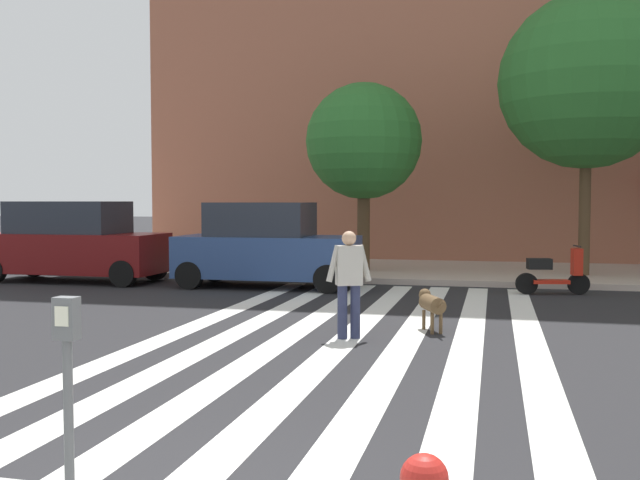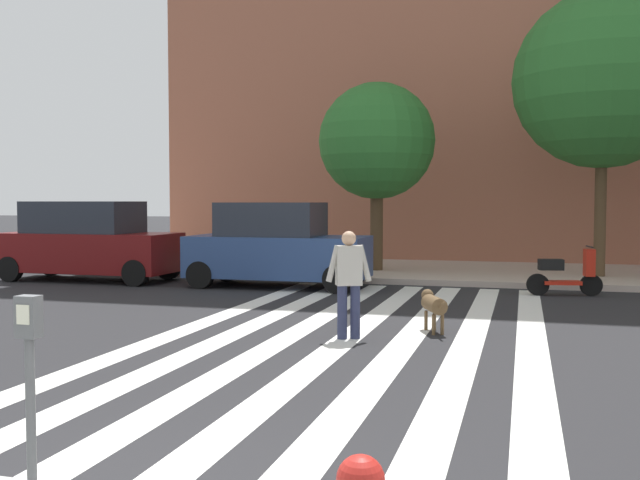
% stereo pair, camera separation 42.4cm
% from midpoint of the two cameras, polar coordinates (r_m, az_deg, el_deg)
% --- Properties ---
extents(ground_plane, '(160.00, 160.00, 0.00)m').
position_cam_midpoint_polar(ground_plane, '(11.47, 1.40, -7.41)').
color(ground_plane, '#232326').
extents(sidewalk_far, '(80.00, 6.00, 0.15)m').
position_cam_midpoint_polar(sidewalk_far, '(21.05, 7.06, -2.44)').
color(sidewalk_far, '#B6A395').
rests_on(sidewalk_far, ground_plane).
extents(crosswalk_stripes, '(5.85, 12.99, 0.01)m').
position_cam_midpoint_polar(crosswalk_stripes, '(11.47, 1.53, -7.39)').
color(crosswalk_stripes, silver).
rests_on(crosswalk_stripes, ground_plane).
extents(parking_meter_curbside, '(0.14, 0.11, 1.36)m').
position_cam_midpoint_polar(parking_meter_curbside, '(4.77, -21.79, -9.94)').
color(parking_meter_curbside, '#515456').
rests_on(parking_meter_curbside, sidewalk_near).
extents(parked_car_near_curb, '(4.63, 1.92, 2.09)m').
position_cam_midpoint_polar(parked_car_near_curb, '(19.87, -19.50, -0.19)').
color(parked_car_near_curb, '#611011').
rests_on(parked_car_near_curb, ground_plane).
extents(parked_car_behind_first, '(4.35, 1.88, 2.06)m').
position_cam_midpoint_polar(parked_car_behind_first, '(17.56, -5.00, -0.54)').
color(parked_car_behind_first, navy).
rests_on(parked_car_behind_first, ground_plane).
extents(parked_scooter, '(1.62, 0.60, 1.11)m').
position_cam_midpoint_polar(parked_scooter, '(16.89, 17.26, -2.53)').
color(parked_scooter, black).
rests_on(parked_scooter, ground_plane).
extents(street_tree_nearest, '(3.27, 3.27, 5.26)m').
position_cam_midpoint_polar(street_tree_nearest, '(20.44, 2.89, 7.76)').
color(street_tree_nearest, '#4C3823').
rests_on(street_tree_nearest, sidewalk_far).
extents(street_tree_middle, '(4.55, 4.55, 7.33)m').
position_cam_midpoint_polar(street_tree_middle, '(20.28, 19.81, 11.70)').
color(street_tree_middle, '#4C3823').
rests_on(street_tree_middle, sidewalk_far).
extents(pedestrian_dog_walker, '(0.68, 0.37, 1.64)m').
position_cam_midpoint_polar(pedestrian_dog_walker, '(10.92, 1.19, -3.03)').
color(pedestrian_dog_walker, '#282D4C').
rests_on(pedestrian_dog_walker, ground_plane).
extents(dog_on_leash, '(0.52, 0.96, 0.65)m').
position_cam_midpoint_polar(dog_on_leash, '(11.71, 7.76, -5.02)').
color(dog_on_leash, brown).
rests_on(dog_on_leash, ground_plane).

